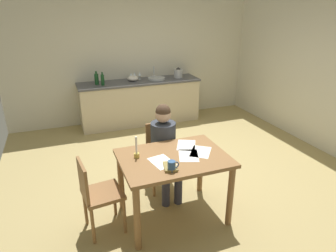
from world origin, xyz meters
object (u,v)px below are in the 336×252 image
(bottle_oil, at_px, (97,79))
(person_seated, at_px, (165,145))
(wine_glass_by_kettle, at_px, (134,74))
(wine_glass_back_left, at_px, (131,75))
(bottle_vinegar, at_px, (103,80))
(wine_glass_near_sink, at_px, (140,74))
(book_magazine, at_px, (170,167))
(coffee_mug, at_px, (172,166))
(candlestick, at_px, (137,152))
(stovetop_kettle, at_px, (178,73))
(sink_unit, at_px, (156,78))
(chair_at_table, at_px, (162,153))
(chair_side_empty, at_px, (97,193))
(mixing_bowl, at_px, (133,78))
(dining_table, at_px, (174,166))

(bottle_oil, bearing_deg, person_seated, -80.09)
(wine_glass_by_kettle, xyz_separation_m, wine_glass_back_left, (-0.07, 0.00, 0.00))
(bottle_vinegar, height_order, wine_glass_near_sink, bottle_vinegar)
(book_magazine, bearing_deg, coffee_mug, -82.28)
(coffee_mug, height_order, candlestick, candlestick)
(stovetop_kettle, bearing_deg, candlestick, -120.09)
(person_seated, height_order, bottle_oil, person_seated)
(person_seated, relative_size, book_magazine, 6.11)
(candlestick, height_order, bottle_vinegar, bottle_vinegar)
(bottle_oil, bearing_deg, sink_unit, 0.28)
(chair_at_table, xyz_separation_m, wine_glass_near_sink, (0.44, 2.59, 0.51))
(coffee_mug, bearing_deg, chair_side_empty, 155.58)
(wine_glass_near_sink, bearing_deg, mixing_bowl, -151.26)
(wine_glass_near_sink, relative_size, wine_glass_back_left, 1.00)
(mixing_bowl, bearing_deg, wine_glass_back_left, 97.29)
(chair_at_table, distance_m, wine_glass_near_sink, 2.68)
(dining_table, distance_m, wine_glass_back_left, 3.29)
(coffee_mug, height_order, wine_glass_near_sink, wine_glass_near_sink)
(person_seated, relative_size, bottle_vinegar, 4.75)
(chair_at_table, bearing_deg, wine_glass_near_sink, 80.27)
(person_seated, relative_size, wine_glass_near_sink, 7.76)
(chair_side_empty, xyz_separation_m, candlestick, (0.47, 0.07, 0.36))
(candlestick, bearing_deg, person_seated, 40.05)
(bottle_vinegar, xyz_separation_m, wine_glass_back_left, (0.62, 0.25, 0.00))
(stovetop_kettle, bearing_deg, chair_side_empty, -125.69)
(sink_unit, bearing_deg, chair_side_empty, -119.15)
(person_seated, relative_size, coffee_mug, 9.92)
(coffee_mug, xyz_separation_m, candlestick, (-0.25, 0.40, 0.01))
(candlestick, bearing_deg, wine_glass_by_kettle, 75.51)
(person_seated, height_order, wine_glass_back_left, person_seated)
(chair_at_table, bearing_deg, chair_side_empty, -146.94)
(person_seated, distance_m, stovetop_kettle, 2.89)
(chair_at_table, bearing_deg, stovetop_kettle, 62.87)
(sink_unit, height_order, stovetop_kettle, sink_unit)
(dining_table, relative_size, bottle_oil, 4.56)
(person_seated, xyz_separation_m, sink_unit, (0.77, 2.59, 0.24))
(sink_unit, distance_m, wine_glass_near_sink, 0.36)
(bottle_oil, bearing_deg, candlestick, -90.33)
(wine_glass_by_kettle, relative_size, wine_glass_back_left, 1.00)
(person_seated, bearing_deg, wine_glass_by_kettle, 82.91)
(dining_table, xyz_separation_m, wine_glass_near_sink, (0.54, 3.25, 0.35))
(chair_at_table, distance_m, wine_glass_back_left, 2.65)
(book_magazine, bearing_deg, chair_side_empty, 172.94)
(coffee_mug, relative_size, wine_glass_near_sink, 0.78)
(candlestick, bearing_deg, book_magazine, -52.85)
(dining_table, distance_m, chair_side_empty, 0.87)
(stovetop_kettle, bearing_deg, mixing_bowl, 176.71)
(chair_at_table, distance_m, mixing_bowl, 2.55)
(stovetop_kettle, distance_m, wine_glass_by_kettle, 0.93)
(stovetop_kettle, xyz_separation_m, wine_glass_near_sink, (-0.81, 0.15, 0.01))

